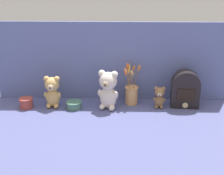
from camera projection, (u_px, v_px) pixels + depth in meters
ground_plane at (112, 108)px, 2.31m from camera, size 4.00×4.00×0.00m
backdrop_wall at (113, 61)px, 2.36m from camera, size 1.62×0.02×0.55m
teddy_bear_large at (108, 89)px, 2.26m from camera, size 0.15×0.13×0.26m
teddy_bear_medium at (52, 91)px, 2.29m from camera, size 0.12×0.11×0.22m
teddy_bear_small at (159, 97)px, 2.29m from camera, size 0.08×0.08×0.15m
flower_vase at (131, 92)px, 2.35m from camera, size 0.13×0.13×0.29m
vintage_radio at (185, 89)px, 2.29m from camera, size 0.19×0.11×0.25m
decorative_tin_tall at (26, 103)px, 2.30m from camera, size 0.09×0.09×0.07m
decorative_tin_short at (74, 105)px, 2.30m from camera, size 0.11×0.11×0.05m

